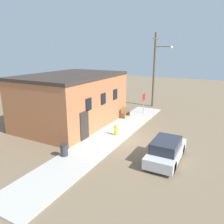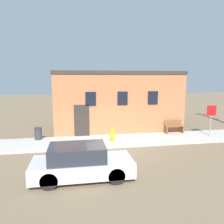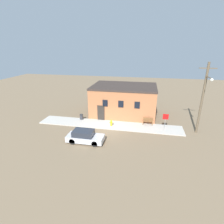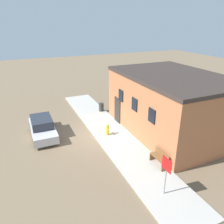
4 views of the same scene
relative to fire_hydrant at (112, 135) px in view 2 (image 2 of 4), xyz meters
The scene contains 8 objects.
ground_plane 1.17m from the fire_hydrant, 110.73° to the right, with size 80.00×80.00×0.00m, color #7A664C.
sidewalk 0.69m from the fire_hydrant, 136.31° to the left, with size 18.81×2.65×0.10m.
brick_building 5.19m from the fire_hydrant, 78.51° to the left, with size 9.31×6.38×4.43m.
fire_hydrant is the anchor object (origin of this frame).
stop_sign 6.76m from the fire_hydrant, ahead, with size 0.68×0.06×2.06m.
bench 4.83m from the fire_hydrant, 16.25° to the left, with size 1.28×0.44×0.88m.
trash_bin 4.72m from the fire_hydrant, 164.28° to the left, with size 0.47×0.47×0.75m.
parked_car 4.83m from the fire_hydrant, 114.87° to the right, with size 3.99×1.64×1.37m.
Camera 2 is at (-1.85, -11.73, 4.02)m, focal length 35.00 mm.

